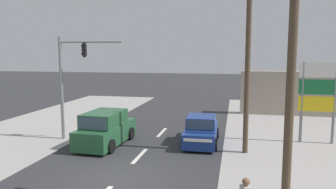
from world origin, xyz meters
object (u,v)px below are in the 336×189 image
(utility_pole_foreground_right, at_px, (288,35))
(sedan_receding_far, at_px, (201,131))
(shopping_plaza_sign, at_px, (319,91))
(utility_pole_midground_right, at_px, (248,57))
(traffic_signal_mast, at_px, (70,75))
(suv_oncoming_near, at_px, (106,129))

(utility_pole_foreground_right, distance_m, sedan_receding_far, 9.95)
(shopping_plaza_sign, bearing_deg, utility_pole_foreground_right, -108.28)
(utility_pole_midground_right, bearing_deg, shopping_plaza_sign, 34.33)
(sedan_receding_far, bearing_deg, utility_pole_foreground_right, -67.82)
(traffic_signal_mast, relative_size, suv_oncoming_near, 1.30)
(utility_pole_foreground_right, distance_m, shopping_plaza_sign, 10.21)
(utility_pole_foreground_right, distance_m, suv_oncoming_near, 11.70)
(traffic_signal_mast, bearing_deg, utility_pole_midground_right, -4.09)
(utility_pole_midground_right, height_order, traffic_signal_mast, utility_pole_midground_right)
(shopping_plaza_sign, xyz_separation_m, sedan_receding_far, (-6.37, -1.34, -2.28))
(sedan_receding_far, relative_size, suv_oncoming_near, 0.92)
(traffic_signal_mast, bearing_deg, utility_pole_foreground_right, -34.15)
(utility_pole_midground_right, height_order, shopping_plaza_sign, utility_pole_midground_right)
(traffic_signal_mast, distance_m, suv_oncoming_near, 3.89)
(shopping_plaza_sign, bearing_deg, traffic_signal_mast, -171.82)
(shopping_plaza_sign, bearing_deg, utility_pole_midground_right, -145.67)
(utility_pole_midground_right, bearing_deg, sedan_receding_far, 149.97)
(utility_pole_midground_right, height_order, suv_oncoming_near, utility_pole_midground_right)
(utility_pole_midground_right, xyz_separation_m, traffic_signal_mast, (-9.97, 0.71, -1.02))
(sedan_receding_far, bearing_deg, suv_oncoming_near, -164.59)
(shopping_plaza_sign, height_order, sedan_receding_far, shopping_plaza_sign)
(suv_oncoming_near, bearing_deg, utility_pole_foreground_right, -38.12)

